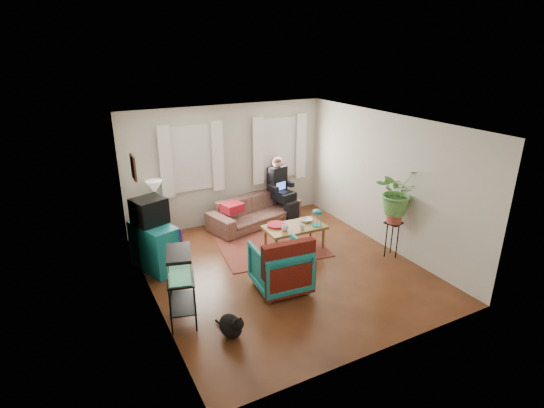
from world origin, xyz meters
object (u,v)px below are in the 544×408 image
side_table (158,224)px  armchair (280,265)px  plant_stand (392,239)px  dresser (155,247)px  aquarium_stand (183,298)px  coffee_table (294,237)px  sofa (255,207)px

side_table → armchair: (1.31, -2.82, 0.10)m
plant_stand → dresser: bearing=158.8°
aquarium_stand → coffee_table: aquarium_stand is taller
dresser → plant_stand: size_ratio=1.37×
sofa → coffee_table: size_ratio=1.81×
sofa → side_table: 2.09m
side_table → coffee_table: side_table is taller
armchair → plant_stand: 2.39m
sofa → dresser: (-2.42, -1.01, 0.01)m
sofa → armchair: bearing=-120.7°
aquarium_stand → plant_stand: 4.05m
dresser → aquarium_stand: size_ratio=1.28×
side_table → coffee_table: bearing=-37.3°
plant_stand → sofa: bearing=122.2°
side_table → armchair: bearing=-65.1°
armchair → plant_stand: armchair is taller
armchair → coffee_table: armchair is taller
side_table → aquarium_stand: (-0.35, -2.96, 0.04)m
sofa → side_table: sofa is taller
side_table → dresser: bearing=-105.3°
aquarium_stand → armchair: bearing=19.7°
side_table → dresser: (-0.34, -1.24, 0.10)m
dresser → armchair: (1.65, -1.58, 0.00)m
side_table → plant_stand: 4.64m
dresser → plant_stand: (4.04, -1.57, -0.08)m
sofa → plant_stand: (1.62, -2.57, -0.07)m
sofa → dresser: dresser is taller
sofa → aquarium_stand: (-2.43, -2.73, -0.04)m
plant_stand → coffee_table: bearing=143.0°
sofa → armchair: size_ratio=2.47×
aquarium_stand → sofa: bearing=63.3°
sofa → side_table: (-2.08, 0.23, -0.08)m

